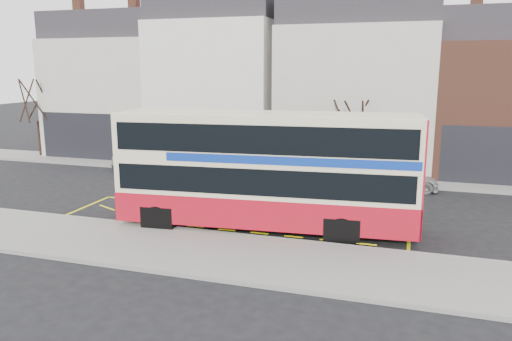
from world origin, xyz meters
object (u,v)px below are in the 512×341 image
(car_white, at_px, (395,179))
(street_tree_right, at_px, (351,110))
(double_decker_bus, at_px, (267,169))
(car_silver, at_px, (142,162))
(bus_stop_post, at_px, (175,183))
(car_grey, at_px, (280,170))
(street_tree_left, at_px, (36,89))

(car_white, xyz_separation_m, street_tree_right, (-2.59, 2.03, 3.26))
(double_decker_bus, bearing_deg, car_white, 54.87)
(car_silver, bearing_deg, double_decker_bus, -116.71)
(street_tree_right, bearing_deg, bus_stop_post, -114.89)
(car_grey, height_order, car_white, car_grey)
(car_white, height_order, street_tree_right, street_tree_right)
(street_tree_left, distance_m, street_tree_right, 21.48)
(car_silver, distance_m, street_tree_left, 10.76)
(car_grey, xyz_separation_m, car_white, (6.06, -0.03, -0.09))
(double_decker_bus, xyz_separation_m, car_white, (4.50, 7.80, -1.75))
(double_decker_bus, bearing_deg, bus_stop_post, -163.69)
(double_decker_bus, height_order, car_grey, double_decker_bus)
(street_tree_right, bearing_deg, car_white, -38.09)
(double_decker_bus, height_order, car_white, double_decker_bus)
(car_grey, bearing_deg, street_tree_left, 84.48)
(double_decker_bus, relative_size, car_grey, 2.64)
(car_silver, xyz_separation_m, car_white, (14.44, 0.03, -0.04))
(car_grey, relative_size, car_white, 1.01)
(street_tree_left, bearing_deg, car_white, -6.33)
(street_tree_left, bearing_deg, bus_stop_post, -35.76)
(car_grey, bearing_deg, bus_stop_post, 172.42)
(car_grey, bearing_deg, car_silver, 93.24)
(bus_stop_post, bearing_deg, street_tree_left, 148.15)
(car_white, bearing_deg, car_silver, 72.26)
(bus_stop_post, height_order, street_tree_right, street_tree_right)
(bus_stop_post, xyz_separation_m, street_tree_right, (5.15, 11.10, 1.97))
(double_decker_bus, distance_m, street_tree_left, 22.29)
(double_decker_bus, distance_m, car_silver, 12.73)
(double_decker_bus, bearing_deg, car_grey, 96.14)
(street_tree_right, bearing_deg, street_tree_left, 178.29)
(bus_stop_post, relative_size, car_silver, 0.75)
(double_decker_bus, bearing_deg, street_tree_right, 73.82)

